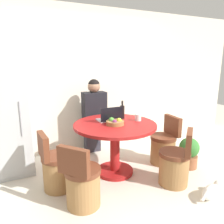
# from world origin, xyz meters

# --- Properties ---
(ground_plane) EXTENTS (12.00, 12.00, 0.00)m
(ground_plane) POSITION_xyz_m (0.00, 0.00, 0.00)
(ground_plane) COLOR beige
(wall_back) EXTENTS (7.00, 0.06, 2.60)m
(wall_back) POSITION_xyz_m (0.00, 1.49, 1.30)
(wall_back) COLOR beige
(wall_back) RESTS_ON ground_plane
(refrigerator) EXTENTS (0.68, 0.72, 1.61)m
(refrigerator) POSITION_xyz_m (-1.45, 1.09, 0.81)
(refrigerator) COLOR silver
(refrigerator) RESTS_ON ground_plane
(dining_table) EXTENTS (1.20, 1.20, 0.77)m
(dining_table) POSITION_xyz_m (-0.02, 0.33, 0.57)
(dining_table) COLOR maroon
(dining_table) RESTS_ON ground_plane
(chair_near_right_corner) EXTENTS (0.48, 0.48, 0.78)m
(chair_near_right_corner) POSITION_xyz_m (0.58, -0.30, 0.28)
(chair_near_right_corner) COLOR #9E7042
(chair_near_right_corner) RESTS_ON ground_plane
(chair_left_side) EXTENTS (0.42, 0.42, 0.78)m
(chair_left_side) POSITION_xyz_m (-0.89, 0.28, 0.28)
(chair_left_side) COLOR #9E7042
(chair_left_side) RESTS_ON ground_plane
(chair_right_side) EXTENTS (0.42, 0.42, 0.78)m
(chair_right_side) POSITION_xyz_m (0.86, 0.28, 0.28)
(chair_right_side) COLOR #9E7042
(chair_right_side) RESTS_ON ground_plane
(chair_near_left_corner) EXTENTS (0.48, 0.48, 0.78)m
(chair_near_left_corner) POSITION_xyz_m (-0.70, -0.21, 0.28)
(chair_near_left_corner) COLOR #9E7042
(chair_near_left_corner) RESTS_ON ground_plane
(person_seated) EXTENTS (0.40, 0.37, 1.35)m
(person_seated) POSITION_xyz_m (-0.03, 1.15, 0.75)
(person_seated) COLOR #2D2D38
(person_seated) RESTS_ON ground_plane
(laptop) EXTENTS (0.35, 0.23, 0.22)m
(laptop) POSITION_xyz_m (-0.02, 0.50, 0.82)
(laptop) COLOR #B7B7BC
(laptop) RESTS_ON dining_table
(fruit_bowl) EXTENTS (0.25, 0.25, 0.10)m
(fruit_bowl) POSITION_xyz_m (-0.04, 0.28, 0.81)
(fruit_bowl) COLOR olive
(fruit_bowl) RESTS_ON dining_table
(coffee_cup) EXTENTS (0.09, 0.09, 0.10)m
(coffee_cup) POSITION_xyz_m (0.37, 0.33, 0.82)
(coffee_cup) COLOR white
(coffee_cup) RESTS_ON dining_table
(bottle) EXTENTS (0.07, 0.07, 0.28)m
(bottle) POSITION_xyz_m (0.22, 0.55, 0.88)
(bottle) COLOR black
(bottle) RESTS_ON dining_table
(cat) EXTENTS (0.45, 0.23, 0.17)m
(cat) POSITION_xyz_m (0.79, -0.75, 0.09)
(cat) COLOR white
(cat) RESTS_ON ground_plane
(potted_plant) EXTENTS (0.31, 0.31, 0.48)m
(potted_plant) POSITION_xyz_m (1.12, -0.01, 0.25)
(potted_plant) COLOR #935638
(potted_plant) RESTS_ON ground_plane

